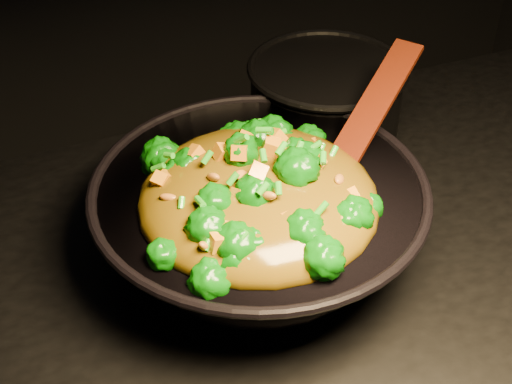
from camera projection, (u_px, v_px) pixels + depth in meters
name	position (u px, v px, depth m)	size (l,w,h in m)	color
wok	(259.00, 222.00, 0.89)	(0.40, 0.40, 0.11)	black
stir_fry	(259.00, 170.00, 0.80)	(0.28, 0.28, 0.10)	#0B5F06
spatula	(368.00, 117.00, 0.89)	(0.26, 0.04, 0.01)	#371608
back_pot	(325.00, 102.00, 1.09)	(0.23, 0.23, 0.13)	black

